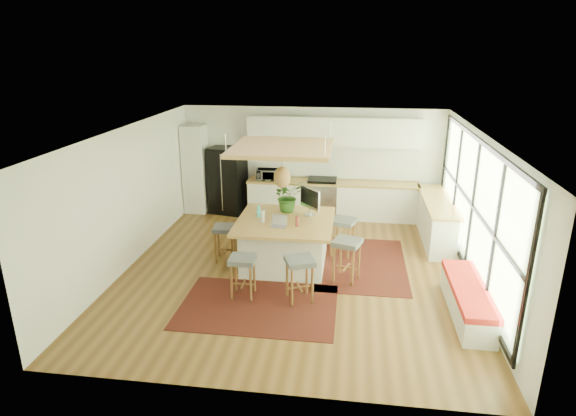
# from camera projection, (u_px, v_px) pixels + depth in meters

# --- Properties ---
(floor) EXTENTS (7.00, 7.00, 0.00)m
(floor) POSITION_uv_depth(u_px,v_px,m) (295.00, 270.00, 9.34)
(floor) COLOR brown
(floor) RESTS_ON ground
(ceiling) EXTENTS (7.00, 7.00, 0.00)m
(ceiling) POSITION_uv_depth(u_px,v_px,m) (295.00, 132.00, 8.47)
(ceiling) COLOR white
(ceiling) RESTS_ON ground
(wall_back) EXTENTS (6.50, 0.00, 6.50)m
(wall_back) POSITION_uv_depth(u_px,v_px,m) (312.00, 161.00, 12.19)
(wall_back) COLOR white
(wall_back) RESTS_ON ground
(wall_front) EXTENTS (6.50, 0.00, 6.50)m
(wall_front) POSITION_uv_depth(u_px,v_px,m) (259.00, 298.00, 5.62)
(wall_front) COLOR white
(wall_front) RESTS_ON ground
(wall_left) EXTENTS (0.00, 7.00, 7.00)m
(wall_left) POSITION_uv_depth(u_px,v_px,m) (129.00, 197.00, 9.32)
(wall_left) COLOR white
(wall_left) RESTS_ON ground
(wall_right) EXTENTS (0.00, 7.00, 7.00)m
(wall_right) POSITION_uv_depth(u_px,v_px,m) (478.00, 212.00, 8.49)
(wall_right) COLOR white
(wall_right) RESTS_ON ground
(window_wall) EXTENTS (0.10, 6.20, 2.60)m
(window_wall) POSITION_uv_depth(u_px,v_px,m) (476.00, 209.00, 8.48)
(window_wall) COLOR black
(window_wall) RESTS_ON wall_right
(pantry) EXTENTS (0.55, 0.60, 2.25)m
(pantry) POSITION_uv_depth(u_px,v_px,m) (196.00, 169.00, 12.34)
(pantry) COLOR white
(pantry) RESTS_ON floor
(back_counter_base) EXTENTS (4.20, 0.60, 0.88)m
(back_counter_base) POSITION_uv_depth(u_px,v_px,m) (332.00, 200.00, 12.11)
(back_counter_base) COLOR white
(back_counter_base) RESTS_ON floor
(back_counter_top) EXTENTS (4.24, 0.64, 0.05)m
(back_counter_top) POSITION_uv_depth(u_px,v_px,m) (332.00, 183.00, 11.97)
(back_counter_top) COLOR #AC833D
(back_counter_top) RESTS_ON back_counter_base
(backsplash) EXTENTS (4.20, 0.02, 0.80)m
(backsplash) POSITION_uv_depth(u_px,v_px,m) (333.00, 162.00, 12.10)
(backsplash) COLOR white
(backsplash) RESTS_ON wall_back
(upper_cabinets) EXTENTS (4.20, 0.34, 0.70)m
(upper_cabinets) POSITION_uv_depth(u_px,v_px,m) (334.00, 131.00, 11.70)
(upper_cabinets) COLOR white
(upper_cabinets) RESTS_ON wall_back
(range) EXTENTS (0.76, 0.62, 1.00)m
(range) POSITION_uv_depth(u_px,v_px,m) (322.00, 197.00, 12.13)
(range) COLOR #A5A5AA
(range) RESTS_ON floor
(right_counter_base) EXTENTS (0.60, 2.50, 0.88)m
(right_counter_base) POSITION_uv_depth(u_px,v_px,m) (436.00, 221.00, 10.70)
(right_counter_base) COLOR white
(right_counter_base) RESTS_ON floor
(right_counter_top) EXTENTS (0.64, 2.54, 0.05)m
(right_counter_top) POSITION_uv_depth(u_px,v_px,m) (439.00, 201.00, 10.56)
(right_counter_top) COLOR #AC833D
(right_counter_top) RESTS_ON right_counter_base
(window_bench) EXTENTS (0.52, 2.00, 0.50)m
(window_bench) POSITION_uv_depth(u_px,v_px,m) (467.00, 300.00, 7.76)
(window_bench) COLOR white
(window_bench) RESTS_ON floor
(ceiling_panel) EXTENTS (1.86, 1.86, 0.80)m
(ceiling_panel) POSITION_uv_depth(u_px,v_px,m) (282.00, 162.00, 9.10)
(ceiling_panel) COLOR #AC833D
(ceiling_panel) RESTS_ON ceiling
(rug_near) EXTENTS (2.60, 1.80, 0.01)m
(rug_near) POSITION_uv_depth(u_px,v_px,m) (258.00, 306.00, 8.05)
(rug_near) COLOR black
(rug_near) RESTS_ON floor
(rug_right) EXTENTS (1.80, 2.60, 0.01)m
(rug_right) POSITION_uv_depth(u_px,v_px,m) (360.00, 263.00, 9.62)
(rug_right) COLOR black
(rug_right) RESTS_ON floor
(fridge) EXTENTS (0.97, 0.82, 1.71)m
(fridge) POSITION_uv_depth(u_px,v_px,m) (228.00, 178.00, 12.32)
(fridge) COLOR black
(fridge) RESTS_ON floor
(island) EXTENTS (1.85, 1.85, 0.93)m
(island) POSITION_uv_depth(u_px,v_px,m) (285.00, 242.00, 9.48)
(island) COLOR #AC833D
(island) RESTS_ON floor
(stool_near_left) EXTENTS (0.44, 0.44, 0.73)m
(stool_near_left) POSITION_uv_depth(u_px,v_px,m) (243.00, 277.00, 8.28)
(stool_near_left) COLOR #4C5154
(stool_near_left) RESTS_ON floor
(stool_near_right) EXTENTS (0.59, 0.59, 0.78)m
(stool_near_right) POSITION_uv_depth(u_px,v_px,m) (300.00, 281.00, 8.15)
(stool_near_right) COLOR #4C5154
(stool_near_right) RESTS_ON floor
(stool_right_front) EXTENTS (0.60, 0.60, 0.80)m
(stool_right_front) POSITION_uv_depth(u_px,v_px,m) (346.00, 262.00, 8.86)
(stool_right_front) COLOR #4C5154
(stool_right_front) RESTS_ON floor
(stool_right_back) EXTENTS (0.58, 0.58, 0.79)m
(stool_right_back) POSITION_uv_depth(u_px,v_px,m) (343.00, 239.00, 9.92)
(stool_right_back) COLOR #4C5154
(stool_right_back) RESTS_ON floor
(stool_left_side) EXTENTS (0.47, 0.47, 0.73)m
(stool_left_side) POSITION_uv_depth(u_px,v_px,m) (225.00, 244.00, 9.68)
(stool_left_side) COLOR #4C5154
(stool_left_side) RESTS_ON floor
(laptop) EXTENTS (0.32, 0.34, 0.22)m
(laptop) POSITION_uv_depth(u_px,v_px,m) (278.00, 221.00, 8.94)
(laptop) COLOR #A5A5AA
(laptop) RESTS_ON island
(monitor) EXTENTS (0.57, 0.61, 0.58)m
(monitor) POSITION_uv_depth(u_px,v_px,m) (310.00, 203.00, 9.51)
(monitor) COLOR #A5A5AA
(monitor) RESTS_ON island
(microwave) EXTENTS (0.51, 0.31, 0.34)m
(microwave) POSITION_uv_depth(u_px,v_px,m) (267.00, 173.00, 12.07)
(microwave) COLOR #A5A5AA
(microwave) RESTS_ON back_counter_top
(island_plant) EXTENTS (0.84, 0.85, 0.50)m
(island_plant) POSITION_uv_depth(u_px,v_px,m) (288.00, 199.00, 9.75)
(island_plant) COLOR #1E4C19
(island_plant) RESTS_ON island
(island_bowl) EXTENTS (0.20, 0.20, 0.05)m
(island_bowl) POSITION_uv_depth(u_px,v_px,m) (261.00, 212.00, 9.69)
(island_bowl) COLOR beige
(island_bowl) RESTS_ON island
(island_bottle_0) EXTENTS (0.07, 0.07, 0.19)m
(island_bottle_0) POSITION_uv_depth(u_px,v_px,m) (258.00, 212.00, 9.46)
(island_bottle_0) COLOR #37CFDC
(island_bottle_0) RESTS_ON island
(island_bottle_1) EXTENTS (0.07, 0.07, 0.19)m
(island_bottle_1) POSITION_uv_depth(u_px,v_px,m) (263.00, 217.00, 9.21)
(island_bottle_1) COLOR silver
(island_bottle_1) RESTS_ON island
(island_bottle_2) EXTENTS (0.07, 0.07, 0.19)m
(island_bottle_2) POSITION_uv_depth(u_px,v_px,m) (296.00, 221.00, 8.98)
(island_bottle_2) COLOR #993B33
(island_bottle_2) RESTS_ON island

